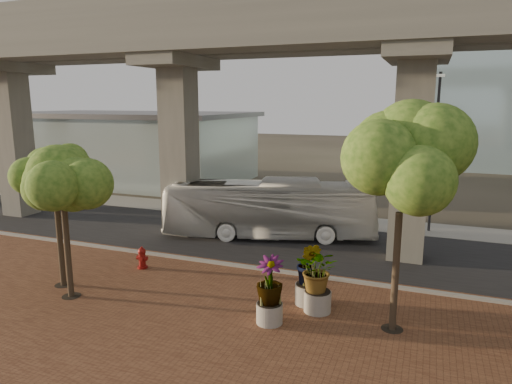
% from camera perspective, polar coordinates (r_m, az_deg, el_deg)
% --- Properties ---
extents(ground, '(160.00, 160.00, 0.00)m').
position_cam_1_polar(ground, '(22.05, 1.89, -8.02)').
color(ground, '#322F24').
rests_on(ground, ground).
extents(brick_plaza, '(70.00, 13.00, 0.06)m').
position_cam_1_polar(brick_plaza, '(15.32, -8.41, -17.09)').
color(brick_plaza, brown).
rests_on(brick_plaza, ground).
extents(asphalt_road, '(90.00, 8.00, 0.04)m').
position_cam_1_polar(asphalt_road, '(23.84, 3.47, -6.48)').
color(asphalt_road, black).
rests_on(asphalt_road, ground).
extents(curb_strip, '(70.00, 0.25, 0.16)m').
position_cam_1_polar(curb_strip, '(20.25, 0.01, -9.55)').
color(curb_strip, gray).
rests_on(curb_strip, ground).
extents(far_sidewalk, '(90.00, 3.00, 0.06)m').
position_cam_1_polar(far_sidewalk, '(28.93, 6.76, -3.33)').
color(far_sidewalk, gray).
rests_on(far_sidewalk, ground).
extents(transit_viaduct, '(72.00, 5.60, 12.40)m').
position_cam_1_polar(transit_viaduct, '(22.71, 3.69, 11.26)').
color(transit_viaduct, gray).
rests_on(transit_viaduct, ground).
extents(station_pavilion, '(23.00, 13.00, 6.30)m').
position_cam_1_polar(station_pavilion, '(44.79, -15.94, 5.62)').
color(station_pavilion, '#B0C7C9').
rests_on(station_pavilion, ground).
extents(transit_bus, '(11.57, 5.58, 3.14)m').
position_cam_1_polar(transit_bus, '(24.65, 1.69, -2.13)').
color(transit_bus, silver).
rests_on(transit_bus, ground).
extents(fire_hydrant, '(0.49, 0.44, 0.97)m').
position_cam_1_polar(fire_hydrant, '(20.83, -14.04, -7.99)').
color(fire_hydrant, maroon).
rests_on(fire_hydrant, ground).
extents(planter_front, '(2.11, 2.11, 2.32)m').
position_cam_1_polar(planter_front, '(16.08, 7.79, -10.02)').
color(planter_front, '#A49C94').
rests_on(planter_front, ground).
extents(planter_right, '(2.14, 2.14, 2.29)m').
position_cam_1_polar(planter_right, '(15.17, 1.72, -11.34)').
color(planter_right, '#A6A196').
rests_on(planter_right, ground).
extents(planter_left, '(2.11, 2.11, 2.32)m').
position_cam_1_polar(planter_left, '(16.62, 6.60, -9.27)').
color(planter_left, gray).
rests_on(planter_left, ground).
extents(street_tree_far_west, '(3.25, 3.25, 5.71)m').
position_cam_1_polar(street_tree_far_west, '(19.07, -23.85, 1.22)').
color(street_tree_far_west, '#443727').
rests_on(street_tree_far_west, ground).
extents(street_tree_near_west, '(3.74, 3.74, 6.34)m').
position_cam_1_polar(street_tree_near_west, '(17.73, -23.16, 1.92)').
color(street_tree_near_west, '#443727').
rests_on(street_tree_near_west, ground).
extents(street_tree_near_east, '(4.00, 4.00, 6.88)m').
position_cam_1_polar(street_tree_near_east, '(14.43, 17.75, 2.02)').
color(street_tree_near_east, '#443727').
rests_on(street_tree_near_east, ground).
extents(streetlamp_west, '(0.38, 1.10, 7.61)m').
position_cam_1_polar(streetlamp_west, '(31.32, -10.48, 5.88)').
color(streetlamp_west, '#323238').
rests_on(streetlamp_west, ground).
extents(streetlamp_east, '(0.43, 1.27, 8.73)m').
position_cam_1_polar(streetlamp_east, '(26.87, 21.50, 5.82)').
color(streetlamp_east, '#2B2C30').
rests_on(streetlamp_east, ground).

